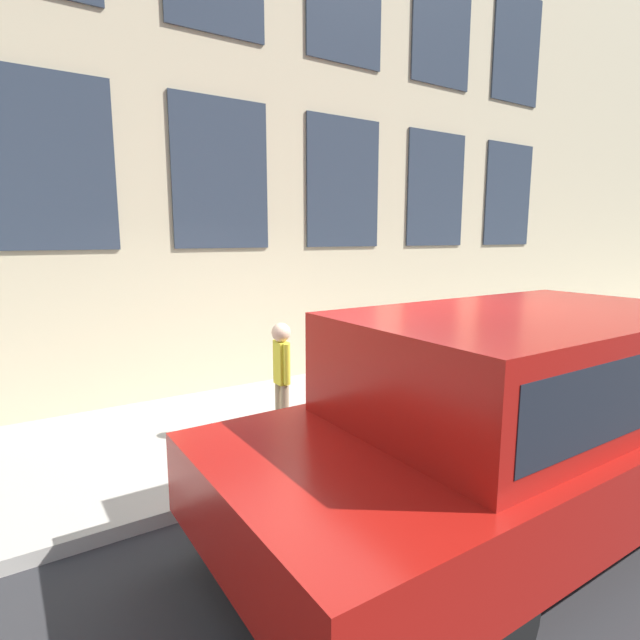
# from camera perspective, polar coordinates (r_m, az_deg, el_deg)

# --- Properties ---
(ground_plane) EXTENTS (80.00, 80.00, 0.00)m
(ground_plane) POSITION_cam_1_polar(r_m,az_deg,el_deg) (5.12, 2.56, -16.92)
(ground_plane) COLOR #2D2D30
(sidewalk) EXTENTS (2.87, 60.00, 0.12)m
(sidewalk) POSITION_cam_1_polar(r_m,az_deg,el_deg) (6.22, -5.31, -11.44)
(sidewalk) COLOR #B2ADA3
(sidewalk) RESTS_ON ground_plane
(building_facade) EXTENTS (0.33, 40.00, 8.55)m
(building_facade) POSITION_cam_1_polar(r_m,az_deg,el_deg) (7.52, -12.06, 24.71)
(building_facade) COLOR #C6B793
(building_facade) RESTS_ON ground_plane
(fire_hydrant) EXTENTS (0.35, 0.46, 0.83)m
(fire_hydrant) POSITION_cam_1_polar(r_m,az_deg,el_deg) (5.56, 4.27, -8.69)
(fire_hydrant) COLOR gray
(fire_hydrant) RESTS_ON sidewalk
(person) EXTENTS (0.31, 0.20, 1.27)m
(person) POSITION_cam_1_polar(r_m,az_deg,el_deg) (5.33, -4.42, -5.69)
(person) COLOR #998466
(person) RESTS_ON sidewalk
(parked_truck_red_near) EXTENTS (2.02, 4.90, 1.71)m
(parked_truck_red_near) POSITION_cam_1_polar(r_m,az_deg,el_deg) (4.29, 22.10, -8.61)
(parked_truck_red_near) COLOR black
(parked_truck_red_near) RESTS_ON ground_plane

